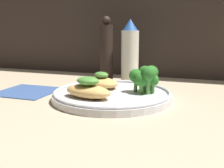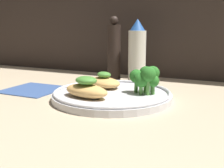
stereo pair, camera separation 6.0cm
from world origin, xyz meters
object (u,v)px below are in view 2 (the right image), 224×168
plate (112,95)px  broccoli_bunch (146,77)px  pepper_grinder (114,51)px  sauce_bottle (137,53)px

plate → broccoli_bunch: 8.27cm
plate → pepper_grinder: 22.66cm
broccoli_bunch → sauce_bottle: sauce_bottle is taller
sauce_bottle → pepper_grinder: pepper_grinder is taller
sauce_bottle → plate: bearing=-85.4°
sauce_bottle → broccoli_bunch: bearing=-64.0°
pepper_grinder → broccoli_bunch: bearing=-48.0°
broccoli_bunch → pepper_grinder: size_ratio=0.36×
plate → pepper_grinder: pepper_grinder is taller
plate → sauce_bottle: size_ratio=1.47×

